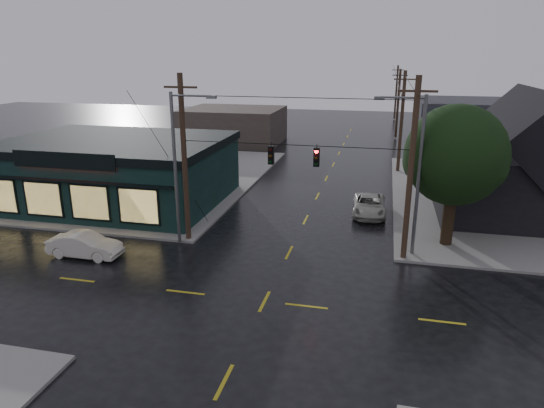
% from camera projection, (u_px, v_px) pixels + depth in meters
% --- Properties ---
extents(ground_plane, '(160.00, 160.00, 0.00)m').
position_uv_depth(ground_plane, '(264.00, 301.00, 22.88)').
color(ground_plane, black).
extents(sidewalk_nw, '(28.00, 28.00, 0.15)m').
position_uv_depth(sidewalk_nw, '(110.00, 176.00, 45.77)').
color(sidewalk_nw, gray).
rests_on(sidewalk_nw, ground).
extents(pizza_shop, '(16.30, 12.34, 4.90)m').
position_uv_depth(pizza_shop, '(116.00, 170.00, 37.38)').
color(pizza_shop, black).
rests_on(pizza_shop, ground).
extents(ne_building, '(12.60, 11.60, 8.75)m').
position_uv_depth(ne_building, '(529.00, 153.00, 34.10)').
color(ne_building, black).
rests_on(ne_building, ground).
extents(corner_tree, '(5.85, 5.85, 8.38)m').
position_uv_depth(corner_tree, '(456.00, 156.00, 27.80)').
color(corner_tree, black).
rests_on(corner_tree, ground).
extents(utility_pole_nw, '(2.00, 0.32, 10.15)m').
position_uv_depth(utility_pole_nw, '(189.00, 240.00, 30.33)').
color(utility_pole_nw, black).
rests_on(utility_pole_nw, ground).
extents(utility_pole_ne, '(2.00, 0.32, 10.15)m').
position_uv_depth(utility_pole_ne, '(403.00, 259.00, 27.52)').
color(utility_pole_ne, black).
rests_on(utility_pole_ne, ground).
extents(utility_pole_far_a, '(2.00, 0.32, 9.65)m').
position_uv_depth(utility_pole_far_a, '(397.00, 172.00, 47.49)').
color(utility_pole_far_a, black).
rests_on(utility_pole_far_a, ground).
extents(utility_pole_far_b, '(2.00, 0.32, 9.15)m').
position_uv_depth(utility_pole_far_b, '(395.00, 138.00, 66.08)').
color(utility_pole_far_b, black).
rests_on(utility_pole_far_b, ground).
extents(utility_pole_far_c, '(2.00, 0.32, 9.15)m').
position_uv_depth(utility_pole_far_c, '(394.00, 119.00, 84.66)').
color(utility_pole_far_c, black).
rests_on(utility_pole_far_c, ground).
extents(span_signal_assembly, '(13.00, 0.48, 1.23)m').
position_uv_depth(span_signal_assembly, '(294.00, 156.00, 27.19)').
color(span_signal_assembly, black).
rests_on(span_signal_assembly, ground).
extents(streetlight_nw, '(5.40, 0.30, 9.15)m').
position_uv_depth(streetlight_nw, '(180.00, 244.00, 29.74)').
color(streetlight_nw, '#5E6062').
rests_on(streetlight_nw, ground).
extents(streetlight_ne, '(5.40, 0.30, 9.15)m').
position_uv_depth(streetlight_ne, '(411.00, 255.00, 28.06)').
color(streetlight_ne, '#5E6062').
rests_on(streetlight_ne, ground).
extents(bg_building_west, '(12.00, 10.00, 4.40)m').
position_uv_depth(bg_building_west, '(234.00, 126.00, 62.42)').
color(bg_building_west, '#3A322A').
rests_on(bg_building_west, ground).
extents(bg_building_east, '(14.00, 12.00, 5.60)m').
position_uv_depth(bg_building_east, '(476.00, 123.00, 60.40)').
color(bg_building_east, '#2A2B30').
rests_on(bg_building_east, ground).
extents(sedan_cream, '(4.25, 1.50, 1.40)m').
position_uv_depth(sedan_cream, '(85.00, 245.00, 27.71)').
color(sedan_cream, beige).
rests_on(sedan_cream, ground).
extents(suv_silver, '(2.49, 5.03, 1.37)m').
position_uv_depth(suv_silver, '(369.00, 205.00, 34.95)').
color(suv_silver, '#A3A397').
rests_on(suv_silver, ground).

